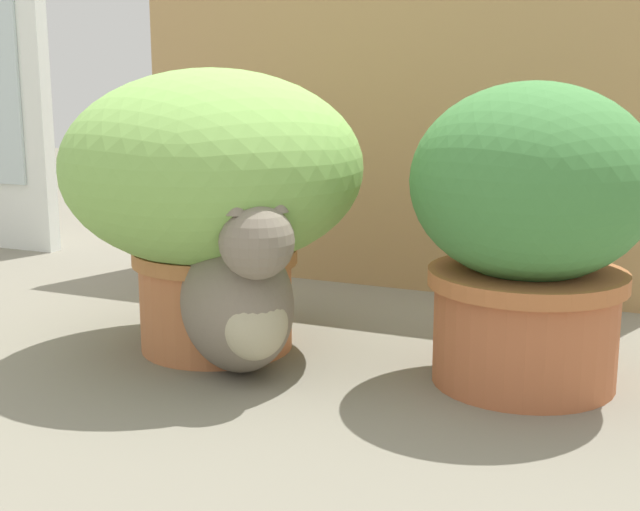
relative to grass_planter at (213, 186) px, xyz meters
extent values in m
plane|color=slate|center=(0.07, -0.05, -0.28)|extent=(6.00, 6.00, 0.00)
cube|color=tan|center=(0.11, 0.53, 0.09)|extent=(1.15, 0.03, 0.73)
cylinder|color=#BB6F43|center=(0.00, 0.00, -0.19)|extent=(0.26, 0.26, 0.17)
cylinder|color=#B5723F|center=(0.00, 0.00, -0.12)|extent=(0.28, 0.28, 0.02)
ellipsoid|color=#82B655|center=(0.00, 0.00, 0.03)|extent=(0.50, 0.50, 0.32)
cylinder|color=#B5633C|center=(0.51, 0.04, -0.19)|extent=(0.27, 0.27, 0.17)
cylinder|color=#B6693A|center=(0.51, 0.04, -0.12)|extent=(0.30, 0.30, 0.02)
ellipsoid|color=#42813D|center=(0.51, 0.04, 0.03)|extent=(0.36, 0.36, 0.29)
ellipsoid|color=gray|center=(0.08, -0.08, -0.17)|extent=(0.31, 0.30, 0.22)
ellipsoid|color=#B1A98A|center=(0.15, -0.15, -0.18)|extent=(0.12, 0.12, 0.11)
sphere|color=gray|center=(0.16, -0.16, -0.05)|extent=(0.16, 0.16, 0.11)
cone|color=gray|center=(0.18, -0.14, 0.01)|extent=(0.05, 0.05, 0.04)
cone|color=gray|center=(0.14, -0.18, 0.01)|extent=(0.05, 0.05, 0.04)
cylinder|color=gray|center=(0.03, 0.03, -0.26)|extent=(0.16, 0.15, 0.07)
cylinder|color=silver|center=(0.03, -0.09, -0.23)|extent=(0.03, 0.03, 0.10)
cone|color=red|center=(0.03, -0.09, -0.17)|extent=(0.07, 0.07, 0.03)
camera|label=1|loc=(0.74, -1.25, 0.19)|focal=49.48mm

